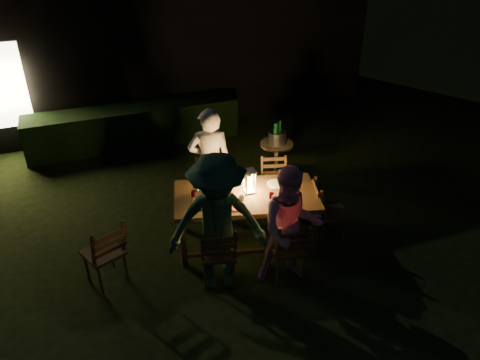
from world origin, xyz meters
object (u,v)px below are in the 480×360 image
object	(u,v)px
lantern	(249,182)
bottle_table	(228,187)
chair_far_left	(211,198)
ice_bucket	(277,137)
chair_spare	(106,263)
person_opp_right	(290,227)
person_house_side	(210,164)
side_table	(277,148)
chair_far_right	(274,195)
dining_table	(246,199)
chair_near_left	(219,263)
person_opp_left	(218,224)
bottle_bucket_a	(275,136)
bottle_bucket_b	(279,133)
chair_near_right	(288,258)
chair_end	(329,220)

from	to	relation	value
lantern	bottle_table	distance (m)	0.30
chair_far_left	ice_bucket	size ratio (longest dim) A/B	3.21
chair_spare	person_opp_right	bearing A→B (deg)	-42.18
person_opp_right	lantern	bearing A→B (deg)	114.69
person_house_side	side_table	xyz separation A→B (m)	(1.35, 0.53, -0.22)
side_table	person_opp_right	bearing A→B (deg)	-110.26
chair_far_right	person_house_side	bearing A→B (deg)	-1.47
chair_far_left	bottle_table	xyz separation A→B (m)	(0.01, -0.80, 0.67)
chair_far_left	bottle_table	size ratio (longest dim) A/B	3.44
person_house_side	lantern	size ratio (longest dim) A/B	5.08
dining_table	chair_near_left	bearing A→B (deg)	-120.29
person_opp_right	person_opp_left	bearing A→B (deg)	-180.00
chair_near_left	chair_far_right	size ratio (longest dim) A/B	1.08
chair_far_right	bottle_bucket_a	world-z (taller)	bottle_bucket_a
chair_spare	lantern	xyz separation A→B (m)	(2.04, 0.19, 0.67)
chair_far_right	bottle_bucket_a	distance (m)	1.07
person_opp_right	bottle_bucket_b	distance (m)	2.55
person_house_side	bottle_table	world-z (taller)	person_house_side
person_opp_right	person_opp_left	world-z (taller)	person_opp_left
side_table	ice_bucket	world-z (taller)	ice_bucket
ice_bucket	dining_table	bearing A→B (deg)	-127.61
chair_near_left	ice_bucket	xyz separation A→B (m)	(1.73, 2.08, 0.57)
person_house_side	dining_table	bearing A→B (deg)	118.76
chair_spare	chair_near_left	bearing A→B (deg)	-43.32
dining_table	chair_near_right	distance (m)	1.00
side_table	bottle_bucket_b	size ratio (longest dim) A/B	2.37
bottle_bucket_a	chair_near_left	bearing A→B (deg)	-129.42
chair_near_left	chair_far_left	size ratio (longest dim) A/B	1.03
chair_near_left	chair_far_left	xyz separation A→B (m)	(0.36, 1.50, -0.01)
dining_table	bottle_bucket_a	world-z (taller)	bottle_bucket_a
chair_near_right	bottle_table	size ratio (longest dim) A/B	3.45
person_house_side	person_opp_left	bearing A→B (deg)	90.00
chair_far_right	chair_spare	distance (m)	2.80
chair_end	side_table	world-z (taller)	chair_end
chair_near_right	side_table	bearing A→B (deg)	77.39
chair_near_right	lantern	distance (m)	1.14
bottle_table	side_table	size ratio (longest dim) A/B	0.37
side_table	chair_end	bearing A→B (deg)	-87.07
person_house_side	ice_bucket	bearing A→B (deg)	-144.74
chair_end	dining_table	bearing A→B (deg)	-87.31
chair_near_left	lantern	distance (m)	1.18
person_house_side	bottle_bucket_b	distance (m)	1.51
chair_spare	ice_bucket	bearing A→B (deg)	3.72
chair_spare	bottle_table	distance (m)	1.87
chair_far_left	person_house_side	bearing A→B (deg)	-94.25
dining_table	lantern	bearing A→B (deg)	45.00
chair_far_right	side_table	size ratio (longest dim) A/B	1.21
ice_bucket	chair_far_left	bearing A→B (deg)	-156.87
chair_end	person_opp_left	xyz separation A→B (m)	(-1.83, -0.40, 0.65)
chair_end	person_house_side	bearing A→B (deg)	-113.35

